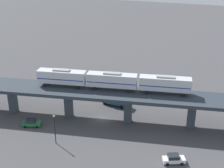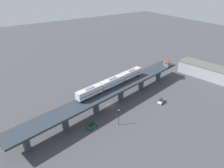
{
  "view_description": "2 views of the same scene",
  "coord_description": "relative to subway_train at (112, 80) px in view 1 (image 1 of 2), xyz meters",
  "views": [
    {
      "loc": [
        62.68,
        27.12,
        38.52
      ],
      "look_at": [
        -1.82,
        1.98,
        9.19
      ],
      "focal_mm": 50.0,
      "sensor_mm": 36.0,
      "label": 1
    },
    {
      "loc": [
        67.94,
        -45.34,
        51.53
      ],
      "look_at": [
        -1.82,
        1.98,
        9.19
      ],
      "focal_mm": 35.0,
      "sensor_mm": 36.0,
      "label": 2
    }
  ],
  "objects": [
    {
      "name": "street_car_white",
      "position": [
        12.73,
        18.03,
        -9.3
      ],
      "size": [
        3.44,
        4.75,
        1.89
      ],
      "color": "silver",
      "rests_on": "ground"
    },
    {
      "name": "elevated_viaduct",
      "position": [
        1.85,
        -2.15,
        -3.62
      ],
      "size": [
        26.0,
        91.89,
        7.69
      ],
      "color": "#283039",
      "rests_on": "ground"
    },
    {
      "name": "ground_plane",
      "position": [
        1.82,
        -1.98,
        -10.23
      ],
      "size": [
        400.0,
        400.0,
        0.0
      ],
      "primitive_type": "plane",
      "color": "#424244"
    },
    {
      "name": "street_lamp",
      "position": [
        15.18,
        -7.24,
        -6.13
      ],
      "size": [
        0.44,
        0.44,
        6.94
      ],
      "color": "black",
      "rests_on": "ground"
    },
    {
      "name": "delivery_truck",
      "position": [
        -6.78,
        -1.66,
        -8.47
      ],
      "size": [
        2.97,
        7.39,
        3.2
      ],
      "color": "#333338",
      "rests_on": "ground"
    },
    {
      "name": "street_car_green",
      "position": [
        10.99,
        -16.38,
        -9.3
      ],
      "size": [
        3.17,
        4.75,
        1.89
      ],
      "color": "#1E6638",
      "rests_on": "ground"
    },
    {
      "name": "subway_train",
      "position": [
        0.0,
        0.0,
        0.0
      ],
      "size": [
        9.93,
        37.04,
        4.45
      ],
      "color": "silver",
      "rests_on": "elevated_viaduct"
    }
  ]
}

